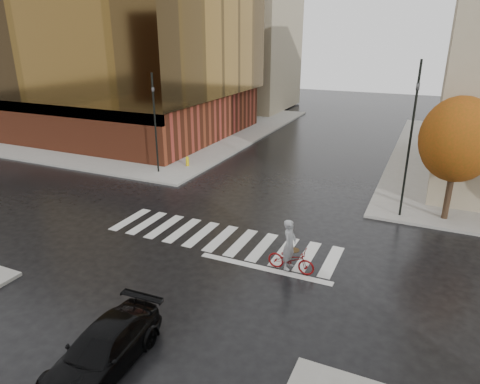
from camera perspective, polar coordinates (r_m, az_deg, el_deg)
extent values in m
plane|color=black|center=(20.82, -3.21, -6.76)|extent=(120.00, 120.00, 0.00)
cube|color=gray|center=(48.64, -13.93, 8.70)|extent=(30.00, 30.00, 0.15)
cube|color=silver|center=(21.21, -2.58, -6.18)|extent=(12.00, 3.00, 0.01)
cube|color=maroon|center=(46.65, -17.41, 10.49)|extent=(26.00, 18.00, 4.00)
cube|color=beige|center=(40.37, -25.92, 10.12)|extent=(26.00, 0.40, 1.00)
cube|color=olive|center=(46.07, -18.52, 20.30)|extent=(27.00, 19.00, 12.00)
cube|color=gray|center=(58.79, -0.42, 21.11)|extent=(14.00, 12.00, 20.00)
cylinder|color=#2E2014|center=(25.08, 26.04, -0.20)|extent=(0.32, 0.32, 2.80)
ellipsoid|color=#963A0E|center=(24.31, 27.11, 6.25)|extent=(3.80, 3.80, 4.37)
imported|color=black|center=(14.18, -17.84, -19.40)|extent=(2.02, 4.58, 1.31)
imported|color=maroon|center=(18.37, 6.82, -8.94)|extent=(2.09, 0.81, 1.08)
imported|color=#9FA3A7|center=(18.06, 6.61, -6.95)|extent=(0.56, 0.82, 2.20)
cylinder|color=black|center=(30.48, -11.24, 8.88)|extent=(0.12, 0.12, 6.88)
imported|color=black|center=(30.10, -11.58, 13.53)|extent=(0.20, 0.18, 0.86)
cylinder|color=black|center=(23.80, 21.72, 6.21)|extent=(0.12, 0.12, 8.18)
imported|color=black|center=(23.32, 22.69, 13.27)|extent=(0.18, 0.22, 1.02)
cylinder|color=gold|center=(32.29, -7.03, 4.01)|extent=(0.24, 0.24, 0.59)
sphere|color=gold|center=(32.21, -7.05, 4.51)|extent=(0.25, 0.25, 0.25)
cylinder|color=#3E2C16|center=(20.27, 7.16, -7.69)|extent=(0.63, 0.63, 0.01)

